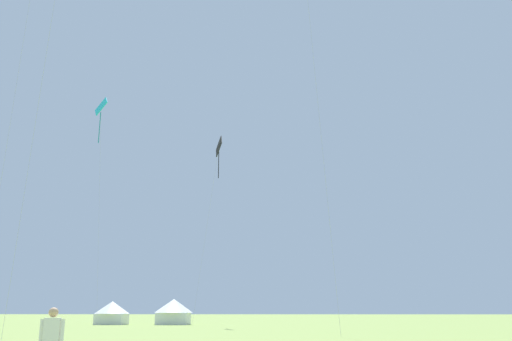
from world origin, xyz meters
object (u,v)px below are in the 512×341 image
Objects in this scene: kite_black_diamond at (219,149)px; festival_tent_right at (174,310)px; kite_cyan_diamond at (101,109)px; festival_tent_center at (112,312)px.

festival_tent_right is (-5.12, 1.73, -19.07)m from kite_black_diamond.
kite_black_diamond is 19.82m from festival_tent_right.
kite_cyan_diamond reaches higher than kite_black_diamond.
kite_cyan_diamond reaches higher than festival_tent_center.
festival_tent_right is (9.59, 2.32, -24.19)m from kite_cyan_diamond.
festival_tent_center is at bearing 172.04° from kite_black_diamond.
festival_tent_right is at bearing 13.58° from kite_cyan_diamond.
kite_cyan_diamond is 6.82× the size of festival_tent_center.
festival_tent_right is at bearing 161.34° from kite_black_diamond.
kite_cyan_diamond is at bearing -177.71° from kite_black_diamond.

